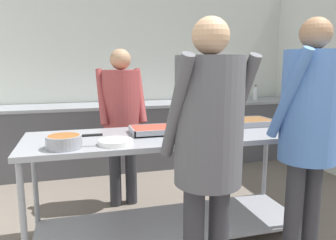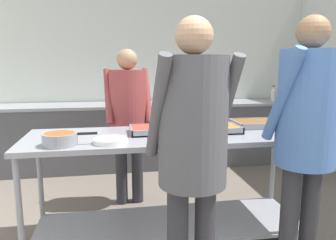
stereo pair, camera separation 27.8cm
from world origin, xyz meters
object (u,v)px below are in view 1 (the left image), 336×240
at_px(serving_tray_vegetables, 213,128).
at_px(cook_behind_counter, 122,112).
at_px(guest_serving_left, 208,137).
at_px(water_bottle, 255,93).
at_px(guest_serving_right, 309,121).
at_px(plate_stack, 116,142).
at_px(serving_tray_roast, 159,130).
at_px(sauce_pan, 64,141).
at_px(serving_tray_greens, 250,122).

distance_m(serving_tray_vegetables, cook_behind_counter, 1.03).
bearing_deg(guest_serving_left, water_bottle, 55.11).
bearing_deg(guest_serving_right, plate_stack, 160.78).
relative_size(guest_serving_left, water_bottle, 7.48).
relative_size(serving_tray_roast, cook_behind_counter, 0.28).
height_order(sauce_pan, water_bottle, water_bottle).
height_order(sauce_pan, plate_stack, sauce_pan).
xyz_separation_m(serving_tray_greens, guest_serving_left, (-0.85, -1.02, 0.13)).
distance_m(plate_stack, water_bottle, 3.27).
distance_m(serving_tray_roast, serving_tray_vegetables, 0.48).
height_order(serving_tray_vegetables, guest_serving_left, guest_serving_left).
xyz_separation_m(sauce_pan, serving_tray_greens, (1.67, 0.42, -0.02)).
relative_size(guest_serving_right, water_bottle, 7.67).
height_order(plate_stack, serving_tray_vegetables, serving_tray_vegetables).
bearing_deg(plate_stack, serving_tray_roast, 36.38).
bearing_deg(water_bottle, guest_serving_right, -113.43).
xyz_separation_m(serving_tray_vegetables, cook_behind_counter, (-0.69, 0.76, 0.06)).
bearing_deg(guest_serving_left, guest_serving_right, 10.95).
height_order(sauce_pan, guest_serving_right, guest_serving_right).
bearing_deg(guest_serving_right, water_bottle, 66.57).
relative_size(guest_serving_left, guest_serving_right, 0.97).
distance_m(plate_stack, cook_behind_counter, 1.04).
xyz_separation_m(serving_tray_roast, serving_tray_vegetables, (0.48, -0.03, -0.00)).
distance_m(sauce_pan, serving_tray_vegetables, 1.25).
bearing_deg(sauce_pan, guest_serving_right, -15.04).
bearing_deg(water_bottle, guest_serving_left, -124.89).
distance_m(guest_serving_right, water_bottle, 2.89).
relative_size(serving_tray_vegetables, guest_serving_left, 0.24).
relative_size(sauce_pan, guest_serving_right, 0.21).
bearing_deg(serving_tray_vegetables, plate_stack, -163.36).
relative_size(plate_stack, guest_serving_right, 0.14).
bearing_deg(sauce_pan, guest_serving_left, -35.96).
bearing_deg(serving_tray_greens, water_bottle, 58.27).
height_order(sauce_pan, serving_tray_roast, sauce_pan).
bearing_deg(serving_tray_vegetables, water_bottle, 51.40).
bearing_deg(serving_tray_roast, guest_serving_left, -85.28).
xyz_separation_m(sauce_pan, serving_tray_vegetables, (1.22, 0.27, -0.02)).
xyz_separation_m(serving_tray_roast, cook_behind_counter, (-0.21, 0.73, 0.06)).
bearing_deg(sauce_pan, plate_stack, 1.23).
bearing_deg(cook_behind_counter, guest_serving_right, -53.34).
height_order(serving_tray_roast, water_bottle, water_bottle).
xyz_separation_m(serving_tray_vegetables, guest_serving_left, (-0.40, -0.86, 0.13)).
bearing_deg(water_bottle, serving_tray_vegetables, -128.60).
relative_size(plate_stack, serving_tray_roast, 0.55).
height_order(cook_behind_counter, water_bottle, cook_behind_counter).
relative_size(guest_serving_right, cook_behind_counter, 1.10).
bearing_deg(cook_behind_counter, guest_serving_left, -80.14).
bearing_deg(cook_behind_counter, serving_tray_vegetables, -47.92).
xyz_separation_m(sauce_pan, cook_behind_counter, (0.54, 1.03, 0.04)).
relative_size(guest_serving_left, cook_behind_counter, 1.07).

